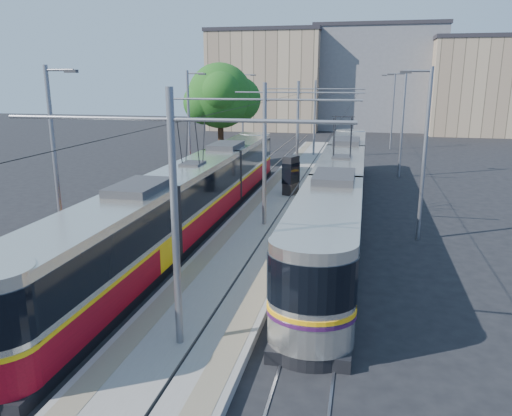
# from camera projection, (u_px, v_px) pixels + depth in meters

# --- Properties ---
(ground) EXTENTS (160.00, 160.00, 0.00)m
(ground) POSITION_uv_depth(u_px,v_px,m) (220.00, 294.00, 17.90)
(ground) COLOR black
(ground) RESTS_ON ground
(platform) EXTENTS (4.00, 50.00, 0.30)m
(platform) POSITION_uv_depth(u_px,v_px,m) (290.00, 189.00, 33.93)
(platform) COLOR gray
(platform) RESTS_ON ground
(tactile_strip_left) EXTENTS (0.70, 50.00, 0.01)m
(tactile_strip_left) POSITION_uv_depth(u_px,v_px,m) (269.00, 186.00, 34.19)
(tactile_strip_left) COLOR gray
(tactile_strip_left) RESTS_ON platform
(tactile_strip_right) EXTENTS (0.70, 50.00, 0.01)m
(tactile_strip_right) POSITION_uv_depth(u_px,v_px,m) (312.00, 188.00, 33.59)
(tactile_strip_right) COLOR gray
(tactile_strip_right) RESTS_ON platform
(rails) EXTENTS (8.71, 70.00, 0.03)m
(rails) POSITION_uv_depth(u_px,v_px,m) (290.00, 191.00, 33.97)
(rails) COLOR gray
(rails) RESTS_ON ground
(track_arrow) EXTENTS (1.20, 5.00, 0.01)m
(track_arrow) POSITION_uv_depth(u_px,v_px,m) (85.00, 322.00, 15.81)
(track_arrow) COLOR silver
(track_arrow) RESTS_ON ground
(tram_left) EXTENTS (2.43, 30.82, 5.50)m
(tram_left) POSITION_uv_depth(u_px,v_px,m) (194.00, 195.00, 25.40)
(tram_left) COLOR black
(tram_left) RESTS_ON ground
(tram_right) EXTENTS (2.43, 31.48, 5.50)m
(tram_right) POSITION_uv_depth(u_px,v_px,m) (341.00, 184.00, 27.44)
(tram_right) COLOR black
(tram_right) RESTS_ON ground
(catenary) EXTENTS (9.20, 70.00, 7.00)m
(catenary) POSITION_uv_depth(u_px,v_px,m) (285.00, 129.00, 30.13)
(catenary) COLOR gray
(catenary) RESTS_ON platform
(street_lamps) EXTENTS (15.18, 38.22, 8.00)m
(street_lamps) POSITION_uv_depth(u_px,v_px,m) (299.00, 124.00, 36.69)
(street_lamps) COLOR gray
(street_lamps) RESTS_ON ground
(shelter) EXTENTS (1.04, 1.28, 2.45)m
(shelter) POSITION_uv_depth(u_px,v_px,m) (291.00, 174.00, 31.52)
(shelter) COLOR black
(shelter) RESTS_ON platform
(tree) EXTENTS (6.03, 5.58, 8.77)m
(tree) POSITION_uv_depth(u_px,v_px,m) (225.00, 97.00, 42.41)
(tree) COLOR #382314
(tree) RESTS_ON ground
(building_left) EXTENTS (16.32, 12.24, 14.27)m
(building_left) POSITION_uv_depth(u_px,v_px,m) (268.00, 80.00, 74.86)
(building_left) COLOR tan
(building_left) RESTS_ON ground
(building_centre) EXTENTS (18.36, 14.28, 14.92)m
(building_centre) POSITION_uv_depth(u_px,v_px,m) (377.00, 78.00, 75.26)
(building_centre) COLOR slate
(building_centre) RESTS_ON ground
(building_right) EXTENTS (14.28, 10.20, 12.83)m
(building_right) POSITION_uv_depth(u_px,v_px,m) (484.00, 86.00, 66.96)
(building_right) COLOR tan
(building_right) RESTS_ON ground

